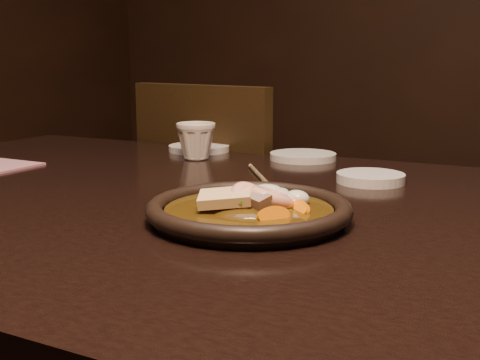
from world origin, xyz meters
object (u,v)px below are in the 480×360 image
at_px(chair, 233,243).
at_px(plate, 249,211).
at_px(tea_cup, 196,140).
at_px(table, 236,253).

height_order(chair, plate, chair).
bearing_deg(tea_cup, plate, -50.69).
distance_m(table, chair, 0.68).
bearing_deg(table, tea_cup, 130.10).
bearing_deg(plate, table, 126.58).
relative_size(chair, plate, 3.46).
relative_size(plate, tea_cup, 3.24).
xyz_separation_m(table, tea_cup, (-0.24, 0.29, 0.12)).
height_order(table, plate, plate).
xyz_separation_m(plate, tea_cup, (-0.31, 0.38, 0.03)).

